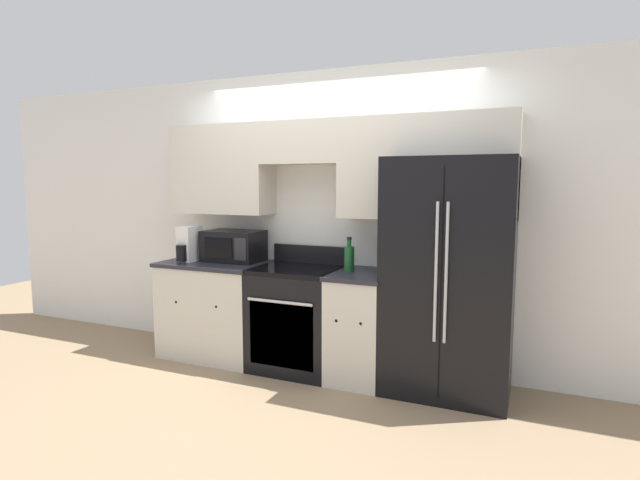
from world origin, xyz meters
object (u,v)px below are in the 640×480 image
object	(u,v)px
refrigerator	(450,276)
microwave	(234,246)
bottle	(349,258)
oven_range	(297,318)

from	to	relation	value
refrigerator	microwave	distance (m)	1.98
refrigerator	bottle	xyz separation A→B (m)	(-0.81, -0.04, 0.10)
bottle	microwave	bearing A→B (deg)	176.74
refrigerator	bottle	bearing A→B (deg)	-176.92
refrigerator	bottle	world-z (taller)	refrigerator
oven_range	refrigerator	size ratio (longest dim) A/B	0.58
oven_range	microwave	world-z (taller)	microwave
refrigerator	microwave	size ratio (longest dim) A/B	3.41
oven_range	refrigerator	bearing A→B (deg)	3.42
microwave	bottle	size ratio (longest dim) A/B	1.88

